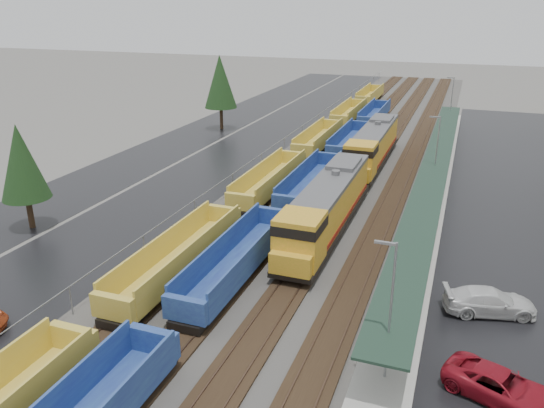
{
  "coord_description": "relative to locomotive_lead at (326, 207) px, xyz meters",
  "views": [
    {
      "loc": [
        11.67,
        -2.08,
        18.01
      ],
      "look_at": [
        -2.86,
        37.45,
        2.0
      ],
      "focal_mm": 35.0,
      "sensor_mm": 36.0,
      "label": 1
    }
  ],
  "objects": [
    {
      "name": "ballast_strip",
      "position": [
        -2.0,
        22.95,
        -2.44
      ],
      "size": [
        20.0,
        160.0,
        0.08
      ],
      "primitive_type": "cube",
      "color": "#302D2B",
      "rests_on": "ground"
    },
    {
      "name": "station_platform",
      "position": [
        7.5,
        12.96,
        -1.75
      ],
      "size": [
        3.0,
        80.0,
        8.0
      ],
      "color": "#9E9B93",
      "rests_on": "ground"
    },
    {
      "name": "well_string_blue",
      "position": [
        -4.0,
        0.23,
        -1.26
      ],
      "size": [
        2.8,
        106.74,
        2.48
      ],
      "color": "navy",
      "rests_on": "ground"
    },
    {
      "name": "locomotive_trail",
      "position": [
        0.0,
        21.0,
        0.0
      ],
      "size": [
        3.13,
        20.62,
        4.67
      ],
      "color": "black",
      "rests_on": "ground"
    },
    {
      "name": "parked_car_east_b",
      "position": [
        12.87,
        -15.92,
        -1.73
      ],
      "size": [
        4.32,
        5.91,
        1.49
      ],
      "primitive_type": "imported",
      "rotation": [
        0.0,
        0.0,
        1.18
      ],
      "color": "maroon",
      "rests_on": "ground"
    },
    {
      "name": "trackbed",
      "position": [
        -2.0,
        22.95,
        -2.32
      ],
      "size": [
        14.6,
        160.0,
        0.22
      ],
      "color": "black",
      "rests_on": "ground"
    },
    {
      "name": "locomotive_lead",
      "position": [
        0.0,
        0.0,
        0.0
      ],
      "size": [
        3.13,
        20.62,
        4.67
      ],
      "color": "black",
      "rests_on": "ground"
    },
    {
      "name": "tree_west_far",
      "position": [
        -25.0,
        32.95,
        4.65
      ],
      "size": [
        4.84,
        4.84,
        11.0
      ],
      "color": "#332316",
      "rests_on": "ground"
    },
    {
      "name": "east_commuter_lot",
      "position": [
        17.0,
        12.95,
        -2.47
      ],
      "size": [
        16.0,
        100.0,
        0.02
      ],
      "primitive_type": "cube",
      "color": "black",
      "rests_on": "ground"
    },
    {
      "name": "parked_car_east_c",
      "position": [
        12.49,
        -7.92,
        -1.68
      ],
      "size": [
        3.63,
        5.93,
        1.61
      ],
      "primitive_type": "imported",
      "rotation": [
        0.0,
        0.0,
        1.84
      ],
      "color": "silver",
      "rests_on": "ground"
    },
    {
      "name": "west_parking_lot",
      "position": [
        -17.0,
        22.95,
        -2.47
      ],
      "size": [
        10.0,
        160.0,
        0.02
      ],
      "primitive_type": "cube",
      "color": "black",
      "rests_on": "ground"
    },
    {
      "name": "chainlink_fence",
      "position": [
        -11.5,
        21.39,
        -0.87
      ],
      "size": [
        0.08,
        160.04,
        2.02
      ],
      "color": "gray",
      "rests_on": "ground"
    },
    {
      "name": "tree_west_near",
      "position": [
        -24.0,
        -7.05,
        3.34
      ],
      "size": [
        3.96,
        3.96,
        9.0
      ],
      "color": "#332316",
      "rests_on": "ground"
    },
    {
      "name": "west_road",
      "position": [
        -27.0,
        22.95,
        -2.47
      ],
      "size": [
        9.0,
        160.0,
        0.02
      ],
      "primitive_type": "cube",
      "color": "black",
      "rests_on": "ground"
    },
    {
      "name": "well_string_yellow",
      "position": [
        -8.0,
        8.39,
        -1.24
      ],
      "size": [
        2.83,
        126.38,
        2.51
      ],
      "color": "gold",
      "rests_on": "ground"
    }
  ]
}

